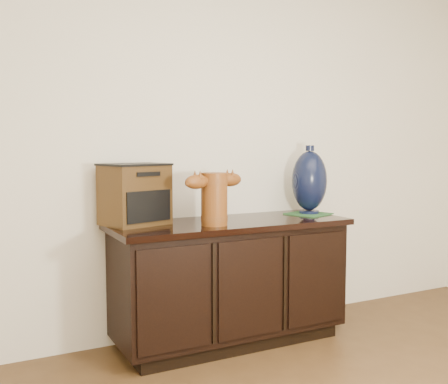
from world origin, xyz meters
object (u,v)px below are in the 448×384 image
tv_radio (135,194)px  lamp_base (309,181)px  spray_can (215,205)px  sideboard (230,280)px  terracotta_vessel (214,196)px

tv_radio → lamp_base: lamp_base is taller
lamp_base → spray_can: lamp_base is taller
tv_radio → lamp_base: size_ratio=0.93×
sideboard → spray_can: size_ratio=8.72×
sideboard → tv_radio: bearing=166.6°
sideboard → lamp_base: size_ratio=3.24×
sideboard → terracotta_vessel: bearing=-145.8°
sideboard → tv_radio: tv_radio is taller
terracotta_vessel → lamp_base: size_ratio=0.95×
sideboard → lamp_base: bearing=3.4°
tv_radio → lamp_base: bearing=-21.5°
terracotta_vessel → tv_radio: 0.46m
sideboard → spray_can: spray_can is taller
lamp_base → sideboard: bearing=-176.6°
tv_radio → lamp_base: 1.17m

